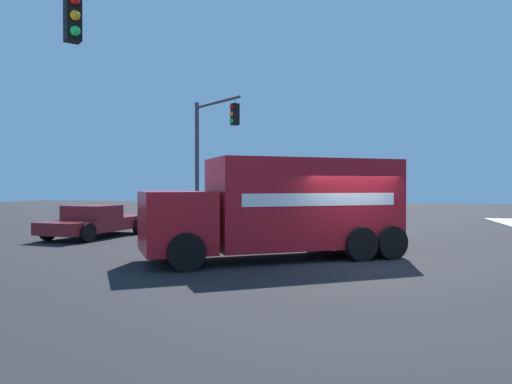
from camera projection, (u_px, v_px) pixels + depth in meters
ground_plane at (356, 262)px, 13.77m from camera, size 100.00×100.00×0.00m
delivery_truck at (284, 207)px, 14.45m from camera, size 7.86×6.40×3.02m
traffic_light_primary at (208, 146)px, 22.75m from camera, size 3.00×2.40×6.35m
pickup_maroon at (95, 220)px, 20.48m from camera, size 2.72×5.39×1.38m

